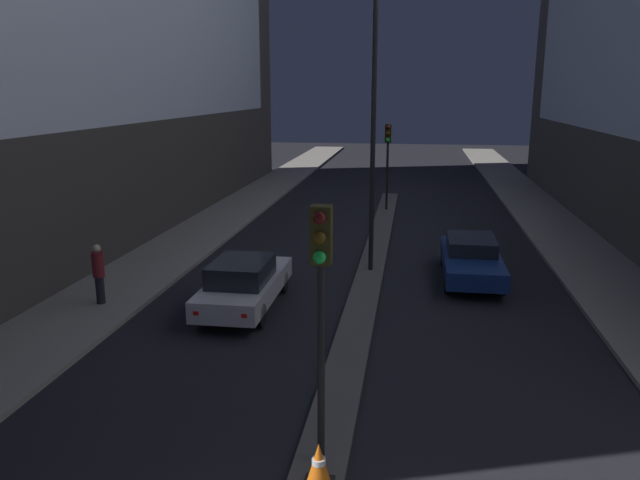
% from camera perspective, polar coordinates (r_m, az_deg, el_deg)
% --- Properties ---
extents(median_strip, '(0.88, 29.92, 0.13)m').
position_cam_1_polar(median_strip, '(22.00, 4.81, -2.17)').
color(median_strip, '#56544F').
rests_on(median_strip, ground).
extents(traffic_light_near, '(0.32, 0.42, 4.23)m').
position_cam_1_polar(traffic_light_near, '(9.52, 0.08, -3.48)').
color(traffic_light_near, black).
rests_on(traffic_light_near, median_strip).
extents(traffic_light_mid, '(0.32, 0.42, 4.23)m').
position_cam_1_polar(traffic_light_mid, '(31.19, 6.22, 8.43)').
color(traffic_light_mid, black).
rests_on(traffic_light_mid, median_strip).
extents(street_lamp, '(0.58, 0.58, 9.24)m').
position_cam_1_polar(street_lamp, '(20.22, 5.00, 15.21)').
color(street_lamp, black).
rests_on(street_lamp, median_strip).
extents(traffic_cone_near, '(0.47, 0.47, 0.71)m').
position_cam_1_polar(traffic_cone_near, '(10.10, -0.12, -19.83)').
color(traffic_cone_near, black).
rests_on(traffic_cone_near, median_strip).
extents(car_left_lane, '(1.77, 4.69, 1.47)m').
position_cam_1_polar(car_left_lane, '(17.67, -6.95, -3.93)').
color(car_left_lane, silver).
rests_on(car_left_lane, ground).
extents(car_right_lane, '(1.78, 4.80, 1.32)m').
position_cam_1_polar(car_right_lane, '(20.84, 13.65, -1.63)').
color(car_right_lane, navy).
rests_on(car_right_lane, ground).
extents(pedestrian_on_left_sidewalk, '(0.33, 0.33, 1.72)m').
position_cam_1_polar(pedestrian_on_left_sidewalk, '(18.56, -19.58, -2.78)').
color(pedestrian_on_left_sidewalk, black).
rests_on(pedestrian_on_left_sidewalk, sidewalk_left).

